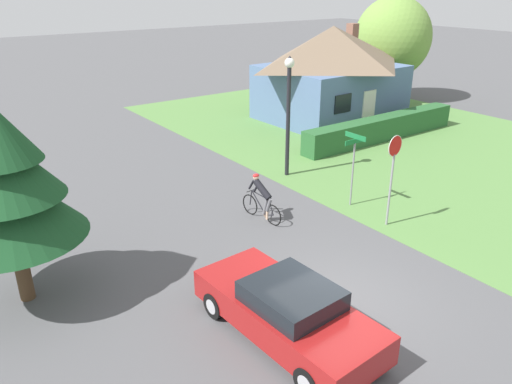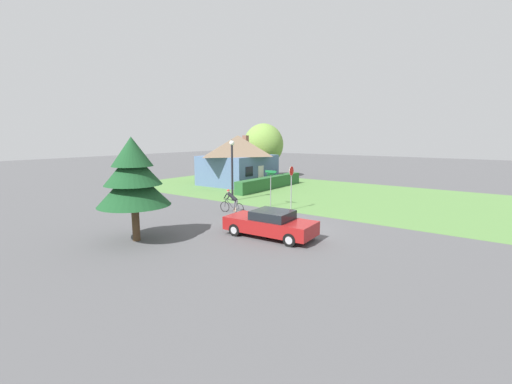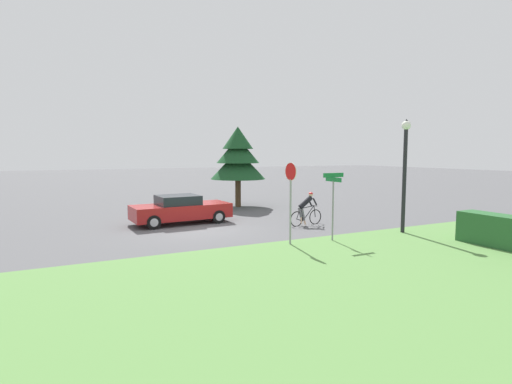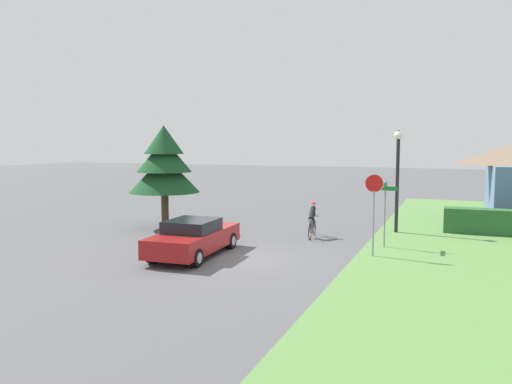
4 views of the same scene
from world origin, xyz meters
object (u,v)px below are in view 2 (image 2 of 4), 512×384
Objects in this scene: sedan_left_lane at (270,224)px; cyclist at (232,201)px; cottage_house at (238,159)px; street_name_sign at (271,181)px; deciduous_tree_right at (263,145)px; conifer_tall_near at (133,177)px; street_lamp at (232,162)px; stop_sign at (291,180)px.

sedan_left_lane is 5.76m from cyclist.
cottage_house is 1.67× the size of sedan_left_lane.
street_name_sign reaches higher than cyclist.
deciduous_tree_right is at bearing 9.51° from cottage_house.
cyclist is (-10.69, -8.11, -1.83)m from cottage_house.
conifer_tall_near is at bearing -156.46° from cottage_house.
street_name_sign is at bearing -59.61° from sedan_left_lane.
street_lamp is 0.95× the size of conifer_tall_near.
cyclist is at bearing 163.90° from street_name_sign.
deciduous_tree_right is (13.77, 6.69, 0.94)m from street_lamp.
cyclist is at bearing 1.18° from conifer_tall_near.
sedan_left_lane is 24.70m from deciduous_tree_right.
street_name_sign reaches higher than sedan_left_lane.
stop_sign is 0.46× the size of deciduous_tree_right.
conifer_tall_near is at bearing 84.83° from cyclist.
cyclist is 0.28× the size of deciduous_tree_right.
sedan_left_lane is at bearing -48.78° from conifer_tall_near.
stop_sign is at bearing -127.05° from cottage_house.
deciduous_tree_right is (19.93, 14.23, 3.20)m from sedan_left_lane.
street_lamp is at bearing 88.95° from street_name_sign.
cottage_house is at bearing -130.94° from stop_sign.
stop_sign is at bearing -139.55° from deciduous_tree_right.
stop_sign is at bearing -71.89° from sedan_left_lane.
deciduous_tree_right reaches higher than street_name_sign.
street_lamp is at bearing 14.94° from conifer_tall_near.
cottage_house is at bearing 36.21° from street_lamp.
cottage_house reaches higher than stop_sign.
deciduous_tree_right is at bearing -67.58° from cyclist.
conifer_tall_near is (-10.29, 0.75, 1.27)m from street_name_sign.
street_name_sign is at bearing -100.70° from stop_sign.
deciduous_tree_right reaches higher than sedan_left_lane.
cyclist is at bearing -151.23° from deciduous_tree_right.
deciduous_tree_right is (24.12, 9.45, 0.82)m from conifer_tall_near.
street_name_sign is (6.10, 4.03, 1.11)m from sedan_left_lane.
stop_sign reaches higher than sedan_left_lane.
deciduous_tree_right is at bearing 36.42° from street_name_sign.
street_lamp is 3.70m from street_name_sign.
cottage_house is 18.99m from sedan_left_lane.
sedan_left_lane is 7.39m from street_name_sign.
street_lamp is (0.23, 5.25, 0.88)m from stop_sign.
sedan_left_lane is 0.98× the size of street_lamp.
street_lamp reaches higher than sedan_left_lane.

